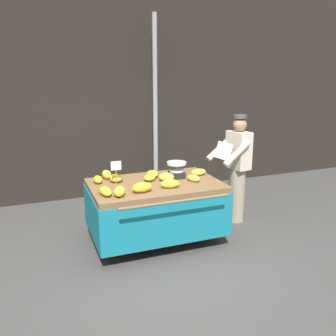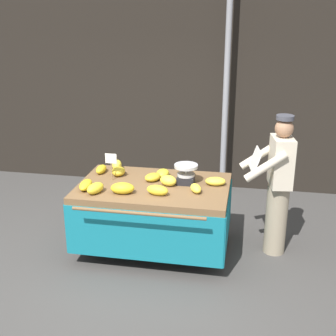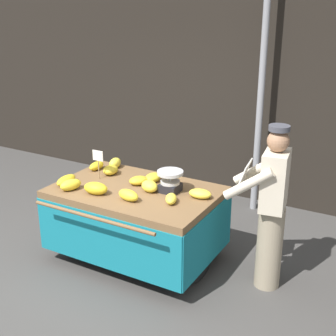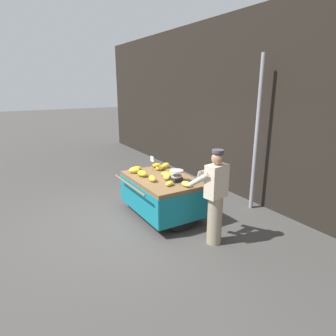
# 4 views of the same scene
# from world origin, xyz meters

# --- Properties ---
(ground_plane) EXTENTS (60.00, 60.00, 0.00)m
(ground_plane) POSITION_xyz_m (0.00, 0.00, 0.00)
(ground_plane) COLOR #423F3D
(back_wall) EXTENTS (16.00, 0.24, 4.39)m
(back_wall) POSITION_xyz_m (0.00, 2.99, 2.19)
(back_wall) COLOR black
(back_wall) RESTS_ON ground
(street_pole) EXTENTS (0.09, 0.09, 3.37)m
(street_pole) POSITION_xyz_m (0.85, 2.57, 1.68)
(street_pole) COLOR gray
(street_pole) RESTS_ON ground
(banana_cart) EXTENTS (1.80, 1.36, 0.87)m
(banana_cart) POSITION_xyz_m (0.16, 0.60, 0.65)
(banana_cart) COLOR brown
(banana_cart) RESTS_ON ground
(weighing_scale) EXTENTS (0.28, 0.28, 0.24)m
(weighing_scale) POSITION_xyz_m (0.53, 0.72, 0.99)
(weighing_scale) COLOR black
(weighing_scale) RESTS_ON banana_cart
(price_sign) EXTENTS (0.14, 0.01, 0.34)m
(price_sign) POSITION_xyz_m (-0.37, 0.65, 1.12)
(price_sign) COLOR #997A51
(price_sign) RESTS_ON banana_cart
(banana_bunch_0) EXTENTS (0.16, 0.23, 0.10)m
(banana_bunch_0) POSITION_xyz_m (0.22, 0.88, 0.92)
(banana_bunch_0) COLOR yellow
(banana_bunch_0) RESTS_ON banana_cart
(banana_bunch_1) EXTENTS (0.29, 0.20, 0.13)m
(banana_bunch_1) POSITION_xyz_m (-0.13, 0.28, 0.93)
(banana_bunch_1) COLOR gold
(banana_bunch_1) RESTS_ON banana_cart
(banana_bunch_2) EXTENTS (0.27, 0.17, 0.11)m
(banana_bunch_2) POSITION_xyz_m (0.27, 0.31, 0.93)
(banana_bunch_2) COLOR yellow
(banana_bunch_2) RESTS_ON banana_cart
(banana_bunch_3) EXTENTS (0.16, 0.31, 0.10)m
(banana_bunch_3) POSITION_xyz_m (-0.58, 0.34, 0.92)
(banana_bunch_3) COLOR gold
(banana_bunch_3) RESTS_ON banana_cart
(banana_bunch_4) EXTENTS (0.21, 0.28, 0.12)m
(banana_bunch_4) POSITION_xyz_m (-0.43, 0.24, 0.93)
(banana_bunch_4) COLOR yellow
(banana_bunch_4) RESTS_ON banana_cart
(banana_bunch_5) EXTENTS (0.12, 0.23, 0.10)m
(banana_bunch_5) POSITION_xyz_m (-0.58, 0.88, 0.92)
(banana_bunch_5) COLOR gold
(banana_bunch_5) RESTS_ON banana_cart
(banana_bunch_6) EXTENTS (0.19, 0.23, 0.11)m
(banana_bunch_6) POSITION_xyz_m (-0.34, 0.83, 0.92)
(banana_bunch_6) COLOR gold
(banana_bunch_6) RESTS_ON banana_cart
(banana_bunch_7) EXTENTS (0.26, 0.23, 0.12)m
(banana_bunch_7) POSITION_xyz_m (0.34, 0.62, 0.93)
(banana_bunch_7) COLOR yellow
(banana_bunch_7) RESTS_ON banana_cart
(banana_bunch_8) EXTENTS (0.26, 0.18, 0.10)m
(banana_bunch_8) POSITION_xyz_m (0.88, 0.73, 0.92)
(banana_bunch_8) COLOR yellow
(banana_bunch_8) RESTS_ON banana_cart
(banana_bunch_9) EXTENTS (0.15, 0.22, 0.12)m
(banana_bunch_9) POSITION_xyz_m (-0.42, 1.04, 0.93)
(banana_bunch_9) COLOR yellow
(banana_bunch_9) RESTS_ON banana_cart
(banana_bunch_10) EXTENTS (0.26, 0.27, 0.10)m
(banana_bunch_10) POSITION_xyz_m (0.13, 0.73, 0.92)
(banana_bunch_10) COLOR gold
(banana_bunch_10) RESTS_ON banana_cart
(banana_bunch_11) EXTENTS (0.19, 0.23, 0.09)m
(banana_bunch_11) POSITION_xyz_m (0.68, 0.47, 0.91)
(banana_bunch_11) COLOR yellow
(banana_bunch_11) RESTS_ON banana_cart
(vendor_person) EXTENTS (0.63, 0.58, 1.71)m
(vendor_person) POSITION_xyz_m (1.60, 0.83, 0.87)
(vendor_person) COLOR gray
(vendor_person) RESTS_ON ground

